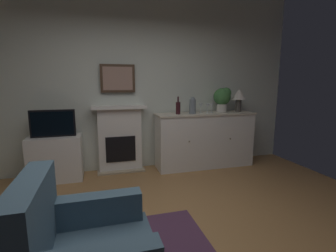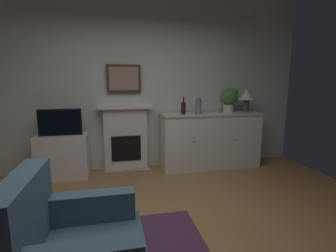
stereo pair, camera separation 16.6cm
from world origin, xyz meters
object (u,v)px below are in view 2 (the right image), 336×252
object	(u,v)px
sideboard_cabinet	(210,140)
tv_cabinet	(63,156)
wine_glass_left	(207,106)
potted_plant_small	(230,98)
framed_picture	(124,79)
wine_glass_right	(218,106)
wine_glass_center	(214,106)
table_lamp	(246,96)
fireplace_unit	(126,138)
tv_set	(60,122)
vase_decorative	(198,106)
wine_bottle	(183,108)

from	to	relation	value
sideboard_cabinet	tv_cabinet	distance (m)	2.43
wine_glass_left	potted_plant_small	bearing A→B (deg)	6.55
framed_picture	sideboard_cabinet	distance (m)	1.80
sideboard_cabinet	wine_glass_right	xyz separation A→B (m)	(0.14, 0.03, 0.60)
sideboard_cabinet	wine_glass_center	xyz separation A→B (m)	(0.03, -0.04, 0.60)
table_lamp	wine_glass_right	bearing A→B (deg)	176.63
framed_picture	wine_glass_right	world-z (taller)	framed_picture
fireplace_unit	tv_set	bearing A→B (deg)	-169.23
vase_decorative	sideboard_cabinet	bearing A→B (deg)	11.13
sideboard_cabinet	potted_plant_small	size ratio (longest dim) A/B	4.01
tv_set	wine_glass_right	bearing A→B (deg)	0.85
fireplace_unit	vase_decorative	bearing A→B (deg)	-10.78
wine_glass_center	wine_bottle	bearing A→B (deg)	-179.48
tv_set	potted_plant_small	xyz separation A→B (m)	(2.77, 0.05, 0.33)
framed_picture	tv_set	xyz separation A→B (m)	(-0.98, -0.23, -0.65)
framed_picture	tv_cabinet	distance (m)	1.55
sideboard_cabinet	vase_decorative	xyz separation A→B (m)	(-0.25, -0.05, 0.61)
sideboard_cabinet	potted_plant_small	xyz separation A→B (m)	(0.35, 0.05, 0.73)
framed_picture	wine_glass_center	world-z (taller)	framed_picture
framed_picture	vase_decorative	world-z (taller)	framed_picture
wine_bottle	vase_decorative	distance (m)	0.26
wine_glass_right	tv_cabinet	bearing A→B (deg)	-179.67
wine_glass_right	wine_glass_center	bearing A→B (deg)	-146.37
framed_picture	table_lamp	bearing A→B (deg)	-6.07
fireplace_unit	wine_glass_left	world-z (taller)	wine_glass_left
sideboard_cabinet	wine_glass_left	world-z (taller)	wine_glass_left
wine_bottle	tv_cabinet	size ratio (longest dim) A/B	0.39
framed_picture	wine_glass_right	distance (m)	1.66
wine_glass_center	framed_picture	bearing A→B (deg)	169.77
wine_bottle	wine_glass_right	xyz separation A→B (m)	(0.64, 0.08, 0.01)
fireplace_unit	wine_glass_left	bearing A→B (deg)	-7.59
fireplace_unit	wine_glass_left	size ratio (longest dim) A/B	6.67
wine_glass_center	tv_cabinet	world-z (taller)	wine_glass_center
sideboard_cabinet	vase_decorative	world-z (taller)	vase_decorative
framed_picture	wine_glass_left	xyz separation A→B (m)	(1.36, -0.23, -0.46)
tv_cabinet	potted_plant_small	xyz separation A→B (m)	(2.77, 0.03, 0.87)
table_lamp	potted_plant_small	world-z (taller)	potted_plant_small
table_lamp	wine_glass_left	size ratio (longest dim) A/B	2.42
fireplace_unit	sideboard_cabinet	size ratio (longest dim) A/B	0.64
wine_glass_right	potted_plant_small	world-z (taller)	potted_plant_small
fireplace_unit	vase_decorative	world-z (taller)	vase_decorative
fireplace_unit	potted_plant_small	bearing A→B (deg)	-4.20
tv_cabinet	wine_glass_center	bearing A→B (deg)	-1.36
wine_bottle	wine_glass_center	distance (m)	0.53
sideboard_cabinet	wine_glass_left	xyz separation A→B (m)	(-0.08, -0.00, 0.60)
wine_glass_center	potted_plant_small	distance (m)	0.36
tv_set	potted_plant_small	bearing A→B (deg)	1.11
wine_glass_center	tv_cabinet	bearing A→B (deg)	178.64
vase_decorative	tv_set	world-z (taller)	vase_decorative
fireplace_unit	framed_picture	size ratio (longest dim) A/B	2.00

